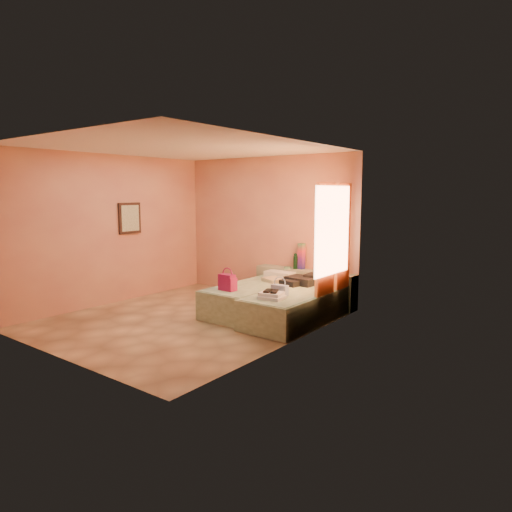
{
  "coord_description": "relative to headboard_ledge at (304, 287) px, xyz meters",
  "views": [
    {
      "loc": [
        5.33,
        -5.21,
        2.1
      ],
      "look_at": [
        0.77,
        0.85,
        1.04
      ],
      "focal_mm": 32.0,
      "sensor_mm": 36.0,
      "label": 1
    }
  ],
  "objects": [
    {
      "name": "ground",
      "position": [
        -0.98,
        -2.1,
        -0.33
      ],
      "size": [
        4.5,
        4.5,
        0.0
      ],
      "primitive_type": "plane",
      "color": "tan",
      "rests_on": "ground"
    },
    {
      "name": "room_walls",
      "position": [
        -0.77,
        -1.53,
        1.46
      ],
      "size": [
        4.02,
        4.51,
        2.81
      ],
      "color": "tan",
      "rests_on": "ground"
    },
    {
      "name": "headboard_ledge",
      "position": [
        0.0,
        0.0,
        0.0
      ],
      "size": [
        2.05,
        0.3,
        0.65
      ],
      "primitive_type": "cube",
      "color": "gray",
      "rests_on": "ground"
    },
    {
      "name": "bed_left",
      "position": [
        -0.38,
        -1.05,
        -0.08
      ],
      "size": [
        0.9,
        2.0,
        0.5
      ],
      "primitive_type": "cube",
      "rotation": [
        0.0,
        0.0,
        0.0
      ],
      "color": "#A8C69F",
      "rests_on": "ground"
    },
    {
      "name": "bed_right",
      "position": [
        0.52,
        -1.15,
        -0.08
      ],
      "size": [
        0.9,
        2.0,
        0.5
      ],
      "primitive_type": "cube",
      "rotation": [
        0.0,
        0.0,
        0.0
      ],
      "color": "#A8C69F",
      "rests_on": "ground"
    },
    {
      "name": "water_bottle",
      "position": [
        -0.2,
        -0.01,
        0.47
      ],
      "size": [
        0.1,
        0.1,
        0.28
      ],
      "primitive_type": "cylinder",
      "rotation": [
        0.0,
        0.0,
        -0.4
      ],
      "color": "#153B21",
      "rests_on": "headboard_ledge"
    },
    {
      "name": "rainbow_box",
      "position": [
        -0.11,
        0.06,
        0.57
      ],
      "size": [
        0.12,
        0.12,
        0.49
      ],
      "primitive_type": "cube",
      "rotation": [
        0.0,
        0.0,
        -0.12
      ],
      "color": "#99124B",
      "rests_on": "headboard_ledge"
    },
    {
      "name": "small_dish",
      "position": [
        -0.35,
        -0.05,
        0.34
      ],
      "size": [
        0.16,
        0.16,
        0.03
      ],
      "primitive_type": "cylinder",
      "rotation": [
        0.0,
        0.0,
        -0.24
      ],
      "color": "#519672",
      "rests_on": "headboard_ledge"
    },
    {
      "name": "green_book",
      "position": [
        0.33,
        0.0,
        0.34
      ],
      "size": [
        0.21,
        0.18,
        0.03
      ],
      "primitive_type": "cube",
      "rotation": [
        0.0,
        0.0,
        0.26
      ],
      "color": "#223F25",
      "rests_on": "headboard_ledge"
    },
    {
      "name": "flower_vase",
      "position": [
        0.75,
        -0.06,
        0.45
      ],
      "size": [
        0.23,
        0.23,
        0.25
      ],
      "primitive_type": "cube",
      "rotation": [
        0.0,
        0.0,
        0.22
      ],
      "color": "silver",
      "rests_on": "headboard_ledge"
    },
    {
      "name": "magenta_handbag",
      "position": [
        -0.44,
        -1.72,
        0.31
      ],
      "size": [
        0.3,
        0.18,
        0.27
      ],
      "primitive_type": "cube",
      "rotation": [
        0.0,
        0.0,
        -0.05
      ],
      "color": "#99124B",
      "rests_on": "bed_left"
    },
    {
      "name": "khaki_garment",
      "position": [
        -0.25,
        -0.65,
        0.21
      ],
      "size": [
        0.46,
        0.42,
        0.06
      ],
      "primitive_type": "cube",
      "rotation": [
        0.0,
        0.0,
        -0.36
      ],
      "color": "tan",
      "rests_on": "bed_left"
    },
    {
      "name": "clothes_pile",
      "position": [
        0.33,
        -0.55,
        0.26
      ],
      "size": [
        0.6,
        0.6,
        0.17
      ],
      "primitive_type": "cube",
      "rotation": [
        0.0,
        0.0,
        -0.06
      ],
      "color": "black",
      "rests_on": "bed_right"
    },
    {
      "name": "blue_handbag",
      "position": [
        0.46,
        -1.52,
        0.26
      ],
      "size": [
        0.27,
        0.12,
        0.17
      ],
      "primitive_type": "cube",
      "rotation": [
        0.0,
        0.0,
        0.04
      ],
      "color": "#456BA6",
      "rests_on": "bed_right"
    },
    {
      "name": "towel_stack",
      "position": [
        0.5,
        -1.78,
        0.23
      ],
      "size": [
        0.39,
        0.34,
        0.1
      ],
      "primitive_type": "cube",
      "rotation": [
        0.0,
        0.0,
        0.14
      ],
      "color": "silver",
      "rests_on": "bed_right"
    },
    {
      "name": "sandal_pair",
      "position": [
        0.46,
        -1.76,
        0.29
      ],
      "size": [
        0.25,
        0.28,
        0.02
      ],
      "primitive_type": "cube",
      "rotation": [
        0.0,
        0.0,
        0.35
      ],
      "color": "black",
      "rests_on": "towel_stack"
    }
  ]
}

